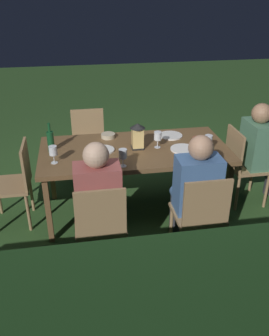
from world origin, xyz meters
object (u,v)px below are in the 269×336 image
(wine_glass_c, at_px, (208,140))
(plate_c, at_px, (183,149))
(wine_glass_d, at_px, (53,151))
(plate_b, at_px, (103,150))
(chair_head_far, at_px, (16,181))
(bowl_bread, at_px, (199,140))
(bowl_olives, at_px, (108,136))
(person_in_green, at_px, (261,149))
(chair_head_near, at_px, (242,163))
(wine_glass_b, at_px, (123,155))
(chair_side_left_b, at_px, (89,142))
(plate_a, at_px, (171,136))
(lantern_centerpiece, at_px, (138,134))
(green_bottle_on_table, at_px, (51,140))
(chair_side_right_a, at_px, (200,214))
(dining_table, at_px, (134,153))
(wine_glass_a, at_px, (158,137))
(person_in_blue, at_px, (195,187))
(person_in_rust, at_px, (98,195))
(chair_side_right_b, at_px, (100,223))

(wine_glass_c, relative_size, plate_c, 0.66)
(wine_glass_d, distance_m, plate_b, 0.52)
(chair_head_far, bearing_deg, wine_glass_d, 153.98)
(bowl_bread, bearing_deg, bowl_olives, -16.08)
(person_in_green, bearing_deg, chair_head_near, -0.00)
(chair_head_far, height_order, wine_glass_d, wine_glass_d)
(chair_head_near, distance_m, wine_glass_b, 1.47)
(chair_side_left_b, height_order, plate_a, chair_side_left_b)
(plate_b, bearing_deg, lantern_centerpiece, -178.67)
(chair_side_left_b, xyz_separation_m, green_bottle_on_table, (0.40, 0.77, 0.37))
(person_in_green, height_order, chair_side_right_a, person_in_green)
(dining_table, height_order, chair_head_near, chair_head_near)
(chair_head_near, xyz_separation_m, bowl_bread, (0.50, -0.06, 0.28))
(person_in_green, xyz_separation_m, plate_a, (0.95, -0.26, 0.12))
(chair_side_right_a, height_order, bowl_bread, chair_side_right_a)
(plate_a, bearing_deg, plate_b, 18.77)
(wine_glass_a, bearing_deg, person_in_blue, 106.50)
(bowl_olives, distance_m, bowl_bread, 0.98)
(wine_glass_a, bearing_deg, wine_glass_b, 41.79)
(wine_glass_d, bearing_deg, bowl_olives, -136.67)
(person_in_green, distance_m, person_in_rust, 1.94)
(chair_side_left_b, xyz_separation_m, wine_glass_a, (-0.66, 0.87, 0.38))
(person_in_green, bearing_deg, plate_a, -15.08)
(chair_side_right_b, bearing_deg, bowl_olives, -99.28)
(chair_side_left_b, relative_size, chair_side_right_b, 1.00)
(person_in_green, relative_size, lantern_centerpiece, 4.34)
(wine_glass_c, bearing_deg, plate_b, -9.99)
(chair_head_far, height_order, plate_c, chair_head_far)
(chair_side_left_b, height_order, wine_glass_b, wine_glass_b)
(dining_table, relative_size, wine_glass_d, 11.27)
(chair_side_right_b, distance_m, person_in_rust, 0.25)
(lantern_centerpiece, xyz_separation_m, plate_c, (-0.45, 0.12, -0.14))
(lantern_centerpiece, xyz_separation_m, wine_glass_b, (0.20, 0.38, -0.03))
(green_bottle_on_table, xyz_separation_m, plate_b, (-0.51, 0.09, -0.10))
(person_in_green, relative_size, chair_side_right_a, 1.32)
(person_in_green, relative_size, plate_c, 4.48)
(chair_side_right_a, bearing_deg, person_in_blue, -90.00)
(bowl_bread, bearing_deg, lantern_centerpiece, 4.31)
(bowl_bread, bearing_deg, chair_side_left_b, -35.35)
(chair_head_far, bearing_deg, chair_side_right_a, 152.21)
(person_in_blue, distance_m, plate_c, 0.56)
(person_in_green, xyz_separation_m, wine_glass_c, (0.69, 0.18, 0.23))
(dining_table, bearing_deg, chair_head_near, 180.00)
(dining_table, distance_m, plate_c, 0.49)
(chair_side_right_a, relative_size, plate_a, 3.37)
(lantern_centerpiece, bearing_deg, plate_b, 1.33)
(chair_side_right_b, xyz_separation_m, plate_b, (-0.11, -0.86, 0.27))
(plate_c, relative_size, bowl_bread, 1.73)
(person_in_green, height_order, chair_side_left_b, person_in_green)
(bowl_bread, bearing_deg, green_bottle_on_table, -1.16)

